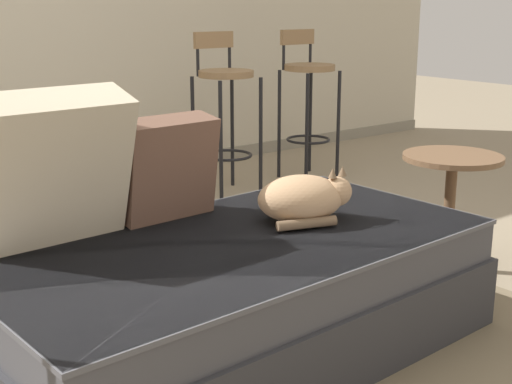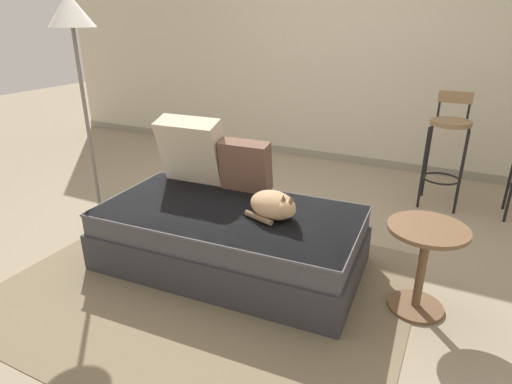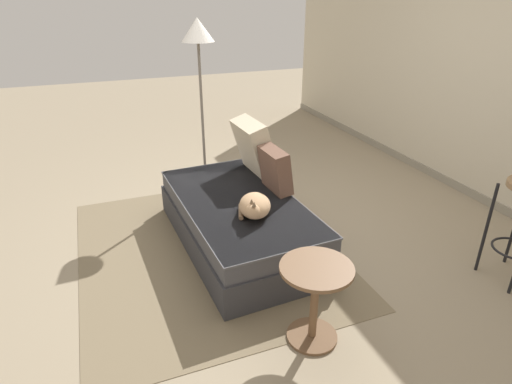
# 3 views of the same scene
# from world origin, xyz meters

# --- Properties ---
(ground_plane) EXTENTS (16.00, 16.00, 0.00)m
(ground_plane) POSITION_xyz_m (0.00, 0.00, 0.00)
(ground_plane) COLOR gray
(ground_plane) RESTS_ON ground
(wall_back_panel) EXTENTS (8.00, 0.10, 2.60)m
(wall_back_panel) POSITION_xyz_m (0.00, 2.25, 1.30)
(wall_back_panel) COLOR beige
(wall_back_panel) RESTS_ON ground
(wall_baseboard_trim) EXTENTS (8.00, 0.02, 0.09)m
(wall_baseboard_trim) POSITION_xyz_m (0.00, 2.20, 0.04)
(wall_baseboard_trim) COLOR gray
(wall_baseboard_trim) RESTS_ON ground
(area_rug) EXTENTS (2.45, 2.02, 0.01)m
(area_rug) POSITION_xyz_m (0.00, -0.70, 0.00)
(area_rug) COLOR #75664C
(area_rug) RESTS_ON ground
(couch) EXTENTS (1.80, 1.01, 0.42)m
(couch) POSITION_xyz_m (0.00, -0.40, 0.21)
(couch) COLOR #353539
(couch) RESTS_ON ground
(throw_pillow_corner) EXTENTS (0.50, 0.33, 0.52)m
(throw_pillow_corner) POSITION_xyz_m (-0.50, -0.07, 0.68)
(throw_pillow_corner) COLOR beige
(throw_pillow_corner) RESTS_ON couch
(throw_pillow_middle) EXTENTS (0.37, 0.20, 0.38)m
(throw_pillow_middle) POSITION_xyz_m (-0.06, -0.04, 0.61)
(throw_pillow_middle) COLOR brown
(throw_pillow_middle) RESTS_ON couch
(cat) EXTENTS (0.38, 0.33, 0.20)m
(cat) POSITION_xyz_m (0.31, -0.38, 0.50)
(cat) COLOR tan
(cat) RESTS_ON couch
(bar_stool_near_window) EXTENTS (0.34, 0.34, 1.01)m
(bar_stool_near_window) POSITION_xyz_m (1.20, 1.37, 0.61)
(bar_stool_near_window) COLOR black
(bar_stool_near_window) RESTS_ON ground
(side_table) EXTENTS (0.44, 0.44, 0.54)m
(side_table) POSITION_xyz_m (1.22, -0.34, 0.35)
(side_table) COLOR brown
(side_table) RESTS_ON ground
(floor_lamp) EXTENTS (0.32, 0.32, 1.76)m
(floor_lamp) POSITION_xyz_m (-1.23, -0.36, 1.49)
(floor_lamp) COLOR slate
(floor_lamp) RESTS_ON ground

